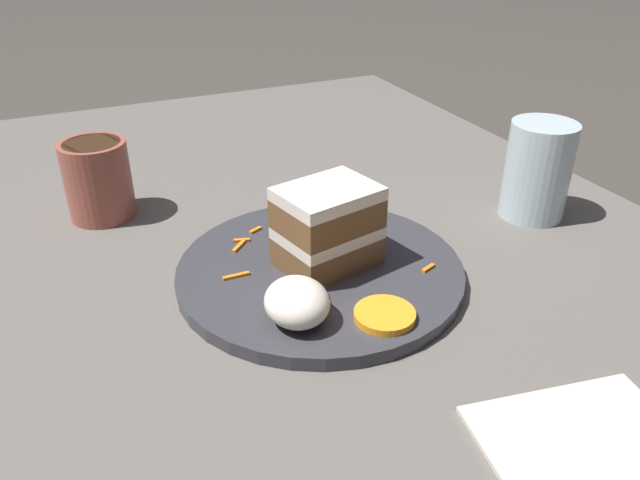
{
  "coord_description": "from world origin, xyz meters",
  "views": [
    {
      "loc": [
        -0.49,
        0.18,
        0.37
      ],
      "look_at": [
        -0.01,
        -0.04,
        0.08
      ],
      "focal_mm": 35.0,
      "sensor_mm": 36.0,
      "label": 1
    }
  ],
  "objects_px": {
    "drinking_glass": "(536,177)",
    "plate": "(320,271)",
    "cream_dollop": "(297,302)",
    "orange_garnish": "(385,315)",
    "coffee_mug": "(98,177)",
    "cake_slice": "(328,227)"
  },
  "relations": [
    {
      "from": "cake_slice",
      "to": "drinking_glass",
      "type": "xyz_separation_m",
      "value": [
        0.02,
        -0.28,
        -0.01
      ]
    },
    {
      "from": "coffee_mug",
      "to": "plate",
      "type": "bearing_deg",
      "value": -142.22
    },
    {
      "from": "cake_slice",
      "to": "coffee_mug",
      "type": "xyz_separation_m",
      "value": [
        0.23,
        0.19,
        -0.01
      ]
    },
    {
      "from": "cream_dollop",
      "to": "coffee_mug",
      "type": "bearing_deg",
      "value": 21.94
    },
    {
      "from": "orange_garnish",
      "to": "drinking_glass",
      "type": "bearing_deg",
      "value": -65.1
    },
    {
      "from": "plate",
      "to": "drinking_glass",
      "type": "bearing_deg",
      "value": -85.47
    },
    {
      "from": "plate",
      "to": "coffee_mug",
      "type": "height_order",
      "value": "coffee_mug"
    },
    {
      "from": "orange_garnish",
      "to": "coffee_mug",
      "type": "relative_size",
      "value": 0.59
    },
    {
      "from": "drinking_glass",
      "to": "cake_slice",
      "type": "bearing_deg",
      "value": 94.53
    },
    {
      "from": "cake_slice",
      "to": "coffee_mug",
      "type": "height_order",
      "value": "cake_slice"
    },
    {
      "from": "coffee_mug",
      "to": "orange_garnish",
      "type": "bearing_deg",
      "value": -149.88
    },
    {
      "from": "orange_garnish",
      "to": "cake_slice",
      "type": "bearing_deg",
      "value": 3.67
    },
    {
      "from": "cake_slice",
      "to": "cream_dollop",
      "type": "relative_size",
      "value": 1.68
    },
    {
      "from": "cake_slice",
      "to": "drinking_glass",
      "type": "distance_m",
      "value": 0.28
    },
    {
      "from": "plate",
      "to": "drinking_glass",
      "type": "distance_m",
      "value": 0.29
    },
    {
      "from": "plate",
      "to": "drinking_glass",
      "type": "relative_size",
      "value": 2.51
    },
    {
      "from": "plate",
      "to": "cream_dollop",
      "type": "bearing_deg",
      "value": 143.51
    },
    {
      "from": "drinking_glass",
      "to": "plate",
      "type": "bearing_deg",
      "value": 94.53
    },
    {
      "from": "coffee_mug",
      "to": "drinking_glass",
      "type": "bearing_deg",
      "value": -114.07
    },
    {
      "from": "orange_garnish",
      "to": "drinking_glass",
      "type": "xyz_separation_m",
      "value": [
        0.13,
        -0.27,
        0.03
      ]
    },
    {
      "from": "plate",
      "to": "cream_dollop",
      "type": "relative_size",
      "value": 4.6
    },
    {
      "from": "orange_garnish",
      "to": "coffee_mug",
      "type": "height_order",
      "value": "coffee_mug"
    }
  ]
}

